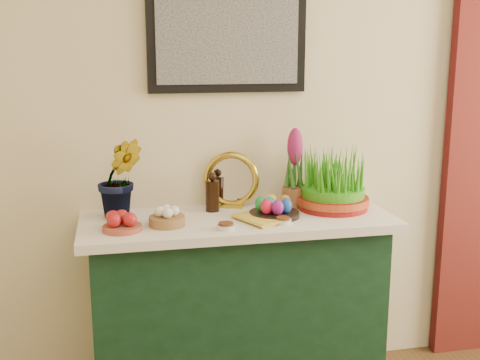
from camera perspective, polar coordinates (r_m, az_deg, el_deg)
name	(u,v)px	position (r m, az deg, el deg)	size (l,w,h in m)	color
sideboard	(238,312)	(2.87, -0.21, -12.45)	(1.30, 0.45, 0.85)	#143721
tablecloth	(238,221)	(2.72, -0.22, -3.90)	(1.40, 0.55, 0.04)	white
hyacinth_green	(120,165)	(2.69, -11.34, 1.39)	(0.24, 0.20, 0.48)	#2F6A1F
apple_bowl	(122,223)	(2.54, -11.12, -4.00)	(0.19, 0.19, 0.08)	#9F4933
garlic_basket	(167,217)	(2.59, -6.94, -3.55)	(0.20, 0.20, 0.09)	#8C5E38
vinegar_cruet	(212,194)	(2.79, -2.64, -1.34)	(0.06, 0.06, 0.18)	black
mirror	(231,180)	(2.85, -0.83, -0.03)	(0.27, 0.14, 0.27)	gold
book	(246,221)	(2.60, 0.56, -3.88)	(0.15, 0.22, 0.03)	gold
spice_dish_left	(226,226)	(2.52, -1.35, -4.41)	(0.08, 0.08, 0.03)	silver
spice_dish_right	(283,221)	(2.61, 4.10, -3.86)	(0.07, 0.07, 0.03)	silver
egg_plate	(274,209)	(2.70, 3.25, -2.75)	(0.26, 0.26, 0.09)	black
hyacinth_pink	(295,171)	(2.87, 5.19, 0.82)	(0.12, 0.12, 0.38)	brown
wheatgrass_sabzeh	(333,183)	(2.85, 8.83, -0.32)	(0.34, 0.34, 0.28)	maroon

